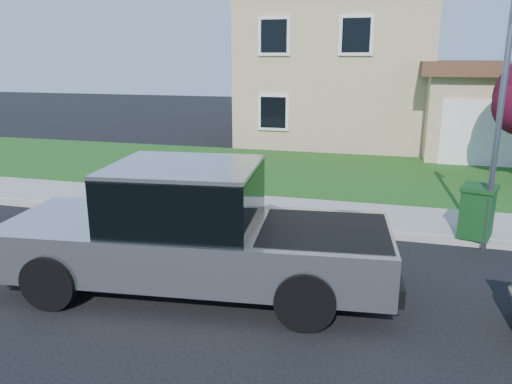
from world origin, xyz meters
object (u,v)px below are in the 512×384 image
(pickup_truck, at_px, (194,232))
(trash_bin, at_px, (477,211))
(woman, at_px, (250,205))
(street_lamp, at_px, (502,111))

(pickup_truck, bearing_deg, trash_bin, 29.78)
(trash_bin, bearing_deg, woman, -145.17)
(pickup_truck, xyz_separation_m, trash_bin, (4.89, 3.53, -0.30))
(trash_bin, bearing_deg, pickup_truck, -127.11)
(trash_bin, xyz_separation_m, street_lamp, (0.14, -0.40, 2.12))
(woman, distance_m, street_lamp, 5.14)
(pickup_truck, relative_size, trash_bin, 6.17)
(woman, relative_size, trash_bin, 1.75)
(woman, xyz_separation_m, street_lamp, (4.66, 1.04, 1.92))
(woman, bearing_deg, trash_bin, -144.37)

